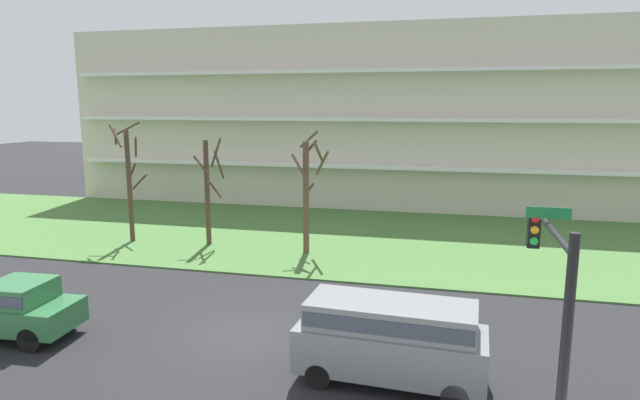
# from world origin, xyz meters

# --- Properties ---
(ground) EXTENTS (160.00, 160.00, 0.00)m
(ground) POSITION_xyz_m (0.00, 0.00, 0.00)
(ground) COLOR #232326
(grass_lawn_strip) EXTENTS (80.00, 16.00, 0.08)m
(grass_lawn_strip) POSITION_xyz_m (0.00, 14.00, 0.04)
(grass_lawn_strip) COLOR #477238
(grass_lawn_strip) RESTS_ON ground
(apartment_building) EXTENTS (45.32, 13.53, 13.32)m
(apartment_building) POSITION_xyz_m (0.00, 28.29, 6.66)
(apartment_building) COLOR beige
(apartment_building) RESTS_ON ground
(tree_far_left) EXTENTS (1.94, 1.93, 6.77)m
(tree_far_left) POSITION_xyz_m (-10.70, 10.13, 3.62)
(tree_far_left) COLOR #4C3828
(tree_far_left) RESTS_ON ground
(tree_left) EXTENTS (1.50, 1.60, 5.97)m
(tree_left) POSITION_xyz_m (-6.09, 10.48, 3.20)
(tree_left) COLOR #4C3828
(tree_left) RESTS_ON ground
(tree_center) EXTENTS (2.01, 2.02, 6.42)m
(tree_center) POSITION_xyz_m (-0.43, 10.12, 3.40)
(tree_center) COLOR brown
(tree_center) RESTS_ON ground
(van_gray_near_left) EXTENTS (5.30, 2.29, 2.36)m
(van_gray_near_left) POSITION_xyz_m (5.15, -2.00, 1.40)
(van_gray_near_left) COLOR slate
(van_gray_near_left) RESTS_ON ground
(pickup_green_center_left) EXTENTS (5.49, 2.26, 1.95)m
(pickup_green_center_left) POSITION_xyz_m (-7.73, -1.99, 1.02)
(pickup_green_center_left) COLOR #2D6B3D
(pickup_green_center_left) RESTS_ON ground
(traffic_signal_mast) EXTENTS (0.90, 4.56, 5.60)m
(traffic_signal_mast) POSITION_xyz_m (8.61, -5.01, 3.82)
(traffic_signal_mast) COLOR black
(traffic_signal_mast) RESTS_ON ground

